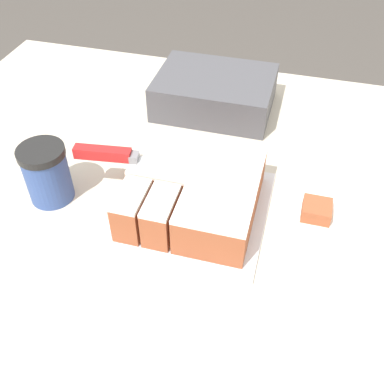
{
  "coord_description": "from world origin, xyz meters",
  "views": [
    {
      "loc": [
        0.16,
        -0.62,
        1.58
      ],
      "look_at": [
        0.0,
        -0.03,
        1.0
      ],
      "focal_mm": 42.0,
      "sensor_mm": 36.0,
      "label": 1
    }
  ],
  "objects_px": {
    "knife": "(124,156)",
    "brownie": "(317,210)",
    "storage_box": "(215,92)",
    "cake_board": "(192,209)",
    "cake": "(194,191)",
    "coffee_cup": "(47,173)"
  },
  "relations": [
    {
      "from": "knife",
      "to": "storage_box",
      "type": "xyz_separation_m",
      "value": [
        0.09,
        0.35,
        -0.05
      ]
    },
    {
      "from": "cake",
      "to": "coffee_cup",
      "type": "height_order",
      "value": "coffee_cup"
    },
    {
      "from": "cake_board",
      "to": "brownie",
      "type": "height_order",
      "value": "brownie"
    },
    {
      "from": "cake",
      "to": "brownie",
      "type": "height_order",
      "value": "cake"
    },
    {
      "from": "cake",
      "to": "knife",
      "type": "height_order",
      "value": "knife"
    },
    {
      "from": "brownie",
      "to": "coffee_cup",
      "type": "bearing_deg",
      "value": -171.3
    },
    {
      "from": "knife",
      "to": "brownie",
      "type": "height_order",
      "value": "knife"
    },
    {
      "from": "knife",
      "to": "cake_board",
      "type": "bearing_deg",
      "value": -11.72
    },
    {
      "from": "brownie",
      "to": "storage_box",
      "type": "height_order",
      "value": "storage_box"
    },
    {
      "from": "coffee_cup",
      "to": "storage_box",
      "type": "height_order",
      "value": "coffee_cup"
    },
    {
      "from": "cake",
      "to": "coffee_cup",
      "type": "bearing_deg",
      "value": -172.23
    },
    {
      "from": "storage_box",
      "to": "coffee_cup",
      "type": "bearing_deg",
      "value": -120.74
    },
    {
      "from": "knife",
      "to": "coffee_cup",
      "type": "relative_size",
      "value": 2.94
    },
    {
      "from": "knife",
      "to": "brownie",
      "type": "xyz_separation_m",
      "value": [
        0.36,
        0.03,
        -0.08
      ]
    },
    {
      "from": "knife",
      "to": "brownie",
      "type": "relative_size",
      "value": 6.52
    },
    {
      "from": "storage_box",
      "to": "cake_board",
      "type": "bearing_deg",
      "value": -83.54
    },
    {
      "from": "cake_board",
      "to": "knife",
      "type": "distance_m",
      "value": 0.16
    },
    {
      "from": "knife",
      "to": "brownie",
      "type": "bearing_deg",
      "value": -2.5
    },
    {
      "from": "cake_board",
      "to": "cake",
      "type": "xyz_separation_m",
      "value": [
        0.0,
        0.0,
        0.04
      ]
    },
    {
      "from": "knife",
      "to": "coffee_cup",
      "type": "distance_m",
      "value": 0.16
    },
    {
      "from": "brownie",
      "to": "storage_box",
      "type": "xyz_separation_m",
      "value": [
        -0.27,
        0.32,
        0.02
      ]
    },
    {
      "from": "cake",
      "to": "knife",
      "type": "relative_size",
      "value": 0.69
    }
  ]
}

